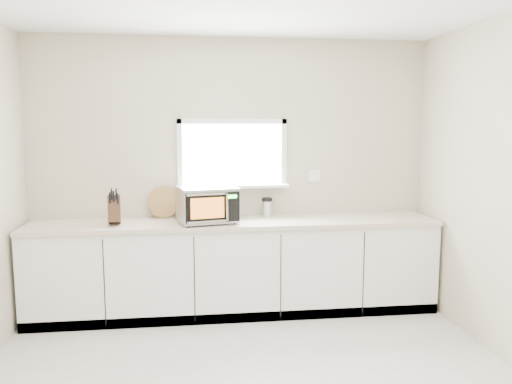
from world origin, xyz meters
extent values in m
cube|color=beige|center=(0.00, 2.00, 1.35)|extent=(4.00, 0.02, 2.70)
cube|color=white|center=(0.00, 1.99, 1.55)|extent=(1.00, 0.02, 0.60)
cube|color=white|center=(0.00, 1.92, 1.23)|extent=(1.12, 0.16, 0.03)
cube|color=white|center=(0.00, 1.97, 1.88)|extent=(1.10, 0.04, 0.05)
cube|color=white|center=(0.00, 1.97, 1.23)|extent=(1.10, 0.04, 0.05)
cube|color=white|center=(-0.53, 1.97, 1.55)|extent=(0.05, 0.04, 0.70)
cube|color=white|center=(0.53, 1.97, 1.55)|extent=(0.05, 0.04, 0.70)
cube|color=white|center=(0.85, 1.99, 1.32)|extent=(0.12, 0.01, 0.12)
cube|color=white|center=(0.00, 1.70, 0.44)|extent=(3.92, 0.60, 0.88)
cube|color=beige|center=(0.00, 1.69, 0.90)|extent=(3.92, 0.64, 0.04)
cylinder|color=black|center=(-0.45, 1.43, 0.93)|extent=(0.03, 0.03, 0.02)
cylinder|color=black|center=(-0.52, 1.74, 0.93)|extent=(0.03, 0.03, 0.02)
cylinder|color=black|center=(-0.02, 1.53, 0.93)|extent=(0.03, 0.03, 0.02)
cylinder|color=black|center=(-0.09, 1.84, 0.93)|extent=(0.03, 0.03, 0.02)
cube|color=#B5B7BC|center=(-0.27, 1.64, 1.09)|extent=(0.60, 0.51, 0.32)
cube|color=black|center=(-0.22, 1.44, 1.09)|extent=(0.49, 0.13, 0.28)
cube|color=orange|center=(-0.27, 1.42, 1.09)|extent=(0.30, 0.07, 0.19)
cylinder|color=silver|center=(-0.09, 1.44, 1.09)|extent=(0.02, 0.02, 0.25)
cube|color=black|center=(-0.05, 1.47, 1.09)|extent=(0.12, 0.03, 0.27)
cube|color=#19FF33|center=(-0.05, 1.47, 1.19)|extent=(0.09, 0.02, 0.03)
cube|color=silver|center=(-0.27, 1.64, 1.26)|extent=(0.60, 0.51, 0.01)
cube|color=#482C1A|center=(-1.13, 1.64, 1.06)|extent=(0.14, 0.25, 0.29)
cube|color=black|center=(-1.15, 1.58, 1.18)|extent=(0.02, 0.05, 0.10)
cube|color=black|center=(-1.12, 1.59, 1.19)|extent=(0.02, 0.05, 0.10)
cube|color=black|center=(-1.09, 1.59, 1.17)|extent=(0.02, 0.05, 0.10)
cube|color=black|center=(-1.14, 1.58, 1.21)|extent=(0.02, 0.05, 0.10)
cube|color=black|center=(-1.10, 1.59, 1.21)|extent=(0.02, 0.05, 0.10)
cylinder|color=#A67840|center=(-0.69, 1.94, 1.08)|extent=(0.31, 0.07, 0.31)
cylinder|color=#B5B7BC|center=(0.34, 1.89, 1.00)|extent=(0.14, 0.14, 0.15)
cylinder|color=black|center=(0.34, 1.89, 1.09)|extent=(0.13, 0.13, 0.04)
camera|label=1|loc=(-0.39, -3.04, 1.83)|focal=35.00mm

